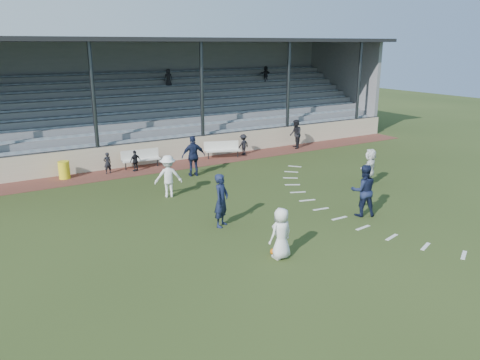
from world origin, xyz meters
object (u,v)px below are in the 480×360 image
at_px(trash_bin, 64,170).
at_px(official, 296,134).
at_px(player_white_lead, 281,233).
at_px(player_navy_lead, 221,200).
at_px(bench_left, 141,157).
at_px(football, 273,252).
at_px(bench_right, 222,148).

bearing_deg(trash_bin, official, -1.29).
xyz_separation_m(player_white_lead, player_navy_lead, (-0.29, 3.21, 0.17)).
xyz_separation_m(bench_left, football, (-0.07, -12.25, -0.49)).
relative_size(player_white_lead, player_navy_lead, 0.83).
bearing_deg(bench_right, official, 16.62).
height_order(bench_right, trash_bin, bench_right).
bearing_deg(football, bench_left, 89.68).
height_order(player_navy_lead, official, player_navy_lead).
height_order(trash_bin, player_navy_lead, player_navy_lead).
bearing_deg(bench_right, bench_left, -165.10).
bearing_deg(bench_right, football, -93.62).
bearing_deg(football, official, 50.06).
relative_size(bench_right, football, 10.38).
bearing_deg(official, player_white_lead, -13.09).
xyz_separation_m(football, official, (9.91, 11.84, 0.81)).
height_order(bench_left, bench_right, same).
xyz_separation_m(trash_bin, football, (3.81, -12.15, -0.35)).
height_order(player_white_lead, player_navy_lead, player_navy_lead).
distance_m(trash_bin, official, 13.73).
distance_m(bench_left, official, 9.86).
xyz_separation_m(bench_right, player_white_lead, (-4.73, -12.28, 0.22)).
xyz_separation_m(trash_bin, official, (13.72, -0.31, 0.46)).
bearing_deg(bench_left, trash_bin, -175.13).
distance_m(football, player_navy_lead, 3.04).
distance_m(player_white_lead, official, 15.63).
height_order(football, player_navy_lead, player_navy_lead).
height_order(bench_right, football, bench_right).
relative_size(football, official, 0.11).
bearing_deg(bench_left, official, 1.00).
bearing_deg(trash_bin, bench_left, 1.49).
relative_size(bench_left, player_white_lead, 1.26).
xyz_separation_m(player_navy_lead, official, (10.14, 8.93, -0.06)).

